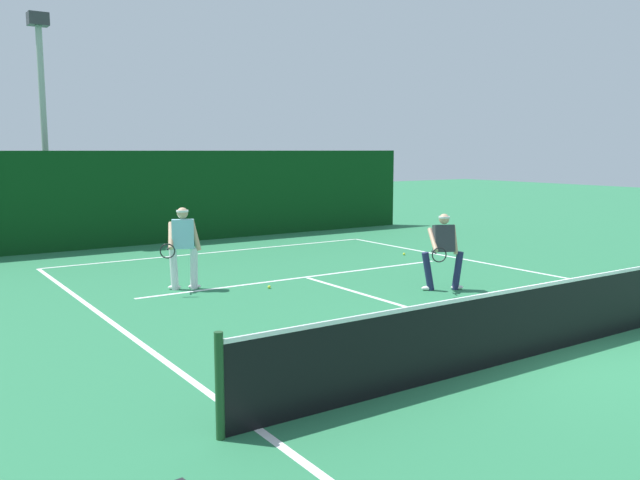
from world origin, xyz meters
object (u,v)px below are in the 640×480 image
at_px(tennis_ball_extra, 404,254).
at_px(light_pole, 43,103).
at_px(player_far, 183,244).
at_px(tennis_ball, 269,287).
at_px(player_near, 443,249).

xyz_separation_m(tennis_ball_extra, light_pole, (-7.50, 7.22, 4.11)).
distance_m(player_far, tennis_ball_extra, 6.71).
bearing_deg(tennis_ball, tennis_ball_extra, 18.68).
height_order(player_far, tennis_ball, player_far).
bearing_deg(player_near, tennis_ball, -9.70).
bearing_deg(player_near, light_pole, -38.31).
xyz_separation_m(tennis_ball, tennis_ball_extra, (5.14, 1.74, 0.00)).
bearing_deg(tennis_ball, light_pole, 104.79).
bearing_deg(player_far, player_near, 168.16).
distance_m(player_near, tennis_ball, 3.60).
distance_m(player_far, tennis_ball, 1.94).
height_order(tennis_ball_extra, light_pole, light_pole).
bearing_deg(tennis_ball_extra, player_near, -121.18).
relative_size(tennis_ball, light_pole, 0.01).
relative_size(player_far, tennis_ball_extra, 25.26).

